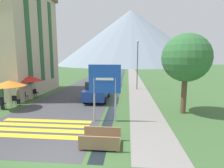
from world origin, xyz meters
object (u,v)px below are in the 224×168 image
Objects in this scene: hotel_building at (15,35)px; streetlamp at (137,61)px; cafe_chair_far_right at (35,92)px; person_seated_far at (18,96)px; cafe_umbrella_middle_red at (31,78)px; road_sign at (105,84)px; person_standing_terrace at (1,95)px; person_seated_near at (28,91)px; parked_car_near at (97,90)px; parked_car_far at (108,79)px; footbridge at (101,141)px; cafe_chair_nearest at (1,103)px; tree_by_path at (186,58)px; cafe_chair_near_right at (15,100)px; cafe_chair_far_left at (33,93)px; cafe_chair_middle at (24,95)px; cafe_umbrella_front_orange at (9,83)px.

hotel_building is 13.61m from streetlamp.
cafe_chair_far_right is 2.43m from person_seated_far.
cafe_chair_far_right is 1.84m from cafe_umbrella_middle_red.
hotel_building is 7.40m from person_seated_far.
person_standing_terrace is at bearing 167.42° from road_sign.
streetlamp is at bearing 37.45° from person_seated_far.
person_standing_terrace is 1.47× the size of person_seated_near.
person_seated_near is (-8.02, 5.33, -1.58)m from road_sign.
parked_car_far is (0.07, 8.53, -0.00)m from parked_car_near.
hotel_building reaches higher than person_seated_near.
person_standing_terrace is at bearing 149.89° from footbridge.
cafe_chair_nearest is at bearing -67.50° from hotel_building.
hotel_building is 2.10× the size of tree_by_path.
footbridge is 7.94m from tree_by_path.
footbridge is 2.00× the size of cafe_chair_near_right.
cafe_chair_far_left is 0.69× the size of person_seated_near.
parked_car_far reaches higher than cafe_chair_far_right.
cafe_chair_far_left is at bearing 177.04° from parked_car_near.
road_sign is 9.71m from cafe_chair_far_right.
footbridge is at bearing -99.14° from streetlamp.
cafe_chair_middle is (-7.96, 7.27, 0.29)m from footbridge.
footbridge is at bearing -33.06° from cafe_umbrella_front_orange.
cafe_chair_nearest is at bearing -133.15° from cafe_chair_near_right.
cafe_chair_nearest is 1.00× the size of cafe_chair_far_left.
road_sign is at bearing -36.34° from hotel_building.
streetlamp reaches higher than cafe_umbrella_middle_red.
cafe_umbrella_middle_red is at bearing -43.22° from hotel_building.
cafe_chair_far_right reaches higher than footbridge.
person_seated_far is 0.24× the size of tree_by_path.
cafe_chair_nearest is 0.56m from person_standing_terrace.
tree_by_path is (12.77, -3.69, 3.27)m from cafe_chair_far_right.
parked_car_far is (-1.53, 16.76, 0.68)m from footbridge.
cafe_chair_far_left is at bearing 114.02° from cafe_chair_nearest.
person_standing_terrace is 13.38m from tree_by_path.
footbridge is 10.13m from person_seated_far.
parked_car_near is 6.63m from person_seated_near.
parked_car_near is 5.19× the size of cafe_chair_nearest.
parked_car_far is 4.79× the size of cafe_chair_middle.
cafe_chair_far_left is (0.26, 3.95, 0.00)m from cafe_chair_nearest.
cafe_umbrella_front_orange is (-5.99, -3.29, 1.03)m from parked_car_near.
parked_car_near is at bearing 101.00° from footbridge.
cafe_chair_near_right is at bearing -76.24° from person_seated_far.
road_sign is at bearing -84.50° from parked_car_far.
person_seated_near reaches higher than footbridge.
cafe_chair_far_left is (-0.07, -0.18, 0.00)m from cafe_chair_far_right.
cafe_umbrella_middle_red is 0.41× the size of tree_by_path.
parked_car_near is 5.19× the size of cafe_chair_middle.
cafe_chair_middle is (-6.36, -0.96, -0.40)m from parked_car_near.
hotel_building is at bearing 140.26° from cafe_chair_nearest.
person_seated_far is (-0.05, -2.24, 0.19)m from cafe_chair_far_left.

